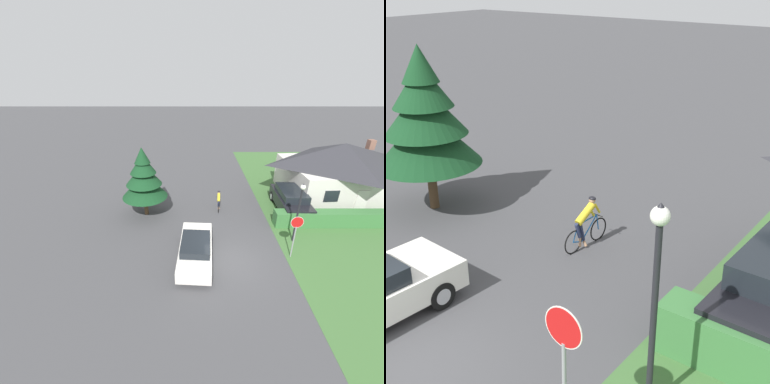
{
  "view_description": "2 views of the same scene",
  "coord_description": "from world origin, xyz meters",
  "views": [
    {
      "loc": [
        -2.05,
        -11.71,
        10.09
      ],
      "look_at": [
        -1.99,
        6.45,
        1.42
      ],
      "focal_mm": 24.0,
      "sensor_mm": 36.0,
      "label": 1
    },
    {
      "loc": [
        7.91,
        -4.67,
        7.36
      ],
      "look_at": [
        -0.23,
        6.3,
        1.6
      ],
      "focal_mm": 50.0,
      "sensor_mm": 36.0,
      "label": 2
    }
  ],
  "objects": [
    {
      "name": "ground_plane",
      "position": [
        0.0,
        0.0,
        0.0
      ],
      "size": [
        140.0,
        140.0,
        0.0
      ],
      "primitive_type": "plane",
      "color": "#424244"
    },
    {
      "name": "conifer_tall_near",
      "position": [
        -5.55,
        5.48,
        2.98
      ],
      "size": [
        3.34,
        3.34,
        5.29
      ],
      "color": "#4C3823",
      "rests_on": "ground"
    },
    {
      "name": "cyclist",
      "position": [
        0.06,
        6.28,
        0.72
      ],
      "size": [
        0.44,
        1.78,
        1.48
      ],
      "rotation": [
        0.0,
        0.0,
        1.48
      ],
      "color": "black",
      "rests_on": "ground"
    },
    {
      "name": "stop_sign",
      "position": [
        3.83,
        0.46,
        1.95
      ],
      "size": [
        0.72,
        0.07,
        2.75
      ],
      "rotation": [
        0.0,
        0.0,
        3.11
      ],
      "color": "gray",
      "rests_on": "ground"
    },
    {
      "name": "street_lamp",
      "position": [
        4.51,
        2.04,
        2.74
      ],
      "size": [
        0.33,
        0.33,
        4.06
      ],
      "color": "black",
      "rests_on": "ground"
    }
  ]
}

